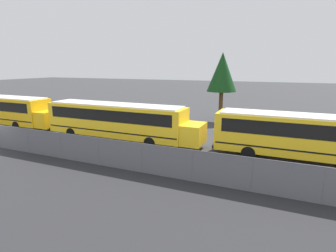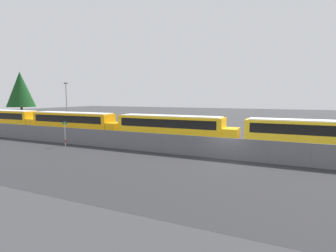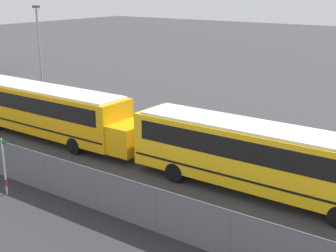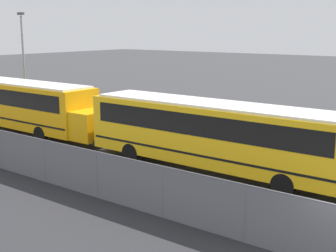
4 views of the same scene
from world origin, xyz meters
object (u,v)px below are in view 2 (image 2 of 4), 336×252
object	(u,v)px
school_bus_2	(172,127)
tree_2	(20,89)
school_bus_1	(75,122)
school_bus_0	(6,118)
street_sign	(65,133)
school_bus_3	(320,134)
light_pole	(67,103)

from	to	relation	value
school_bus_2	tree_2	bearing A→B (deg)	165.60
school_bus_1	school_bus_2	bearing A→B (deg)	0.32
school_bus_1	school_bus_2	distance (m)	14.31
school_bus_2	tree_2	size ratio (longest dim) A/B	1.35
school_bus_0	school_bus_1	distance (m)	14.35
street_sign	tree_2	size ratio (longest dim) A/B	0.25
school_bus_3	school_bus_1	bearing A→B (deg)	-179.93
street_sign	tree_2	xyz separation A→B (m)	(-28.87, 16.41, 5.33)
school_bus_0	street_sign	size ratio (longest dim) A/B	5.34
school_bus_3	light_pole	xyz separation A→B (m)	(-36.03, 5.68, 2.29)
light_pole	school_bus_2	bearing A→B (deg)	-14.68
school_bus_1	school_bus_3	distance (m)	28.83
school_bus_1	light_pole	distance (m)	9.47
street_sign	tree_2	world-z (taller)	tree_2
school_bus_1	school_bus_3	xyz separation A→B (m)	(28.83, 0.04, 0.00)
school_bus_1	light_pole	bearing A→B (deg)	141.55
school_bus_1	school_bus_2	xyz separation A→B (m)	(14.31, 0.08, 0.00)
school_bus_2	tree_2	world-z (taller)	tree_2
street_sign	school_bus_1	bearing A→B (deg)	127.16
street_sign	light_pole	bearing A→B (deg)	134.78
school_bus_0	tree_2	xyz separation A→B (m)	(-9.59, 9.73, 4.88)
school_bus_3	street_sign	world-z (taller)	school_bus_3
school_bus_1	light_pole	world-z (taller)	light_pole
school_bus_0	tree_2	size ratio (longest dim) A/B	1.35
school_bus_3	street_sign	xyz separation A→B (m)	(-23.90, -6.55, -0.45)
school_bus_2	street_sign	world-z (taller)	school_bus_2
school_bus_3	light_pole	size ratio (longest dim) A/B	1.86
school_bus_1	tree_2	distance (m)	26.36
street_sign	light_pole	size ratio (longest dim) A/B	0.35
school_bus_1	school_bus_0	bearing A→B (deg)	179.34
school_bus_1	school_bus_2	world-z (taller)	same
school_bus_0	school_bus_1	bearing A→B (deg)	-0.66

